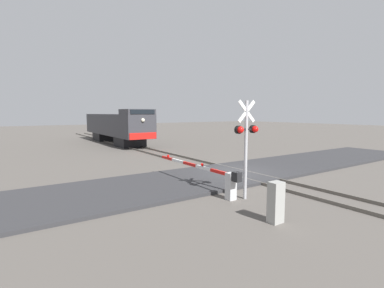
# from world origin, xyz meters

# --- Properties ---
(ground_plane) EXTENTS (160.00, 160.00, 0.00)m
(ground_plane) POSITION_xyz_m (0.00, 0.00, 0.00)
(ground_plane) COLOR #514C47
(rail_track_left) EXTENTS (0.08, 80.00, 0.15)m
(rail_track_left) POSITION_xyz_m (-0.72, 0.00, 0.07)
(rail_track_left) COLOR #59544C
(rail_track_left) RESTS_ON ground_plane
(rail_track_right) EXTENTS (0.08, 80.00, 0.15)m
(rail_track_right) POSITION_xyz_m (0.72, 0.00, 0.07)
(rail_track_right) COLOR #59544C
(rail_track_right) RESTS_ON ground_plane
(road_surface) EXTENTS (36.00, 5.44, 0.15)m
(road_surface) POSITION_xyz_m (0.00, 0.00, 0.07)
(road_surface) COLOR #2D2D30
(road_surface) RESTS_ON ground_plane
(locomotive) EXTENTS (3.00, 15.83, 4.03)m
(locomotive) POSITION_xyz_m (0.00, 20.95, 2.10)
(locomotive) COLOR black
(locomotive) RESTS_ON ground_plane
(crossing_signal) EXTENTS (1.18, 0.33, 4.20)m
(crossing_signal) POSITION_xyz_m (-3.08, -3.94, 2.63)
(crossing_signal) COLOR #ADADB2
(crossing_signal) RESTS_ON ground_plane
(crossing_gate) EXTENTS (0.36, 6.60, 1.27)m
(crossing_gate) POSITION_xyz_m (-3.68, -2.73, 0.80)
(crossing_gate) COLOR silver
(crossing_gate) RESTS_ON ground_plane
(utility_cabinet) EXTENTS (0.48, 0.37, 1.40)m
(utility_cabinet) POSITION_xyz_m (-4.14, -6.43, 0.70)
(utility_cabinet) COLOR #999993
(utility_cabinet) RESTS_ON ground_plane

